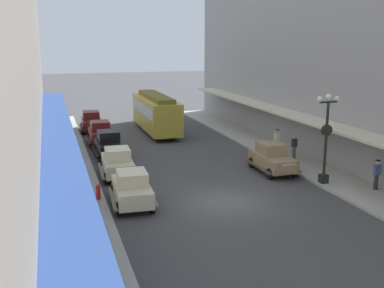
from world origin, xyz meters
The scene contains 17 objects.
ground_plane centered at (0.00, 0.00, 0.00)m, with size 200.00×200.00×0.00m, color #424244.
sidewalk_left centered at (-7.50, 0.00, 0.07)m, with size 3.00×60.00×0.15m, color #A8A59E.
sidewalk_right centered at (7.50, 0.00, 0.07)m, with size 3.00×60.00×0.15m, color #A8A59E.
parked_car_0 centered at (4.83, 4.35, 0.94)m, with size 2.19×4.28×1.84m.
parked_car_1 centered at (-4.71, 6.25, 0.94)m, with size 2.28×4.31×1.84m.
parked_car_2 centered at (-4.53, 11.50, 0.94)m, with size 2.20×4.28×1.84m.
parked_car_3 centered at (-4.66, 15.79, 0.94)m, with size 2.17×4.27×1.84m.
parked_car_4 centered at (-4.75, 1.01, 0.94)m, with size 2.30×4.32×1.84m.
parked_car_5 centered at (-4.85, 21.44, 0.94)m, with size 2.28×4.31×1.84m.
streetcar centered at (0.71, 19.21, 1.90)m, with size 2.57×9.61×3.46m.
lamp_post_with_clock centered at (6.40, 0.98, 2.99)m, with size 1.42×0.44×5.16m.
fire_hydrant centered at (-6.35, 1.99, 0.56)m, with size 0.24×0.24×0.82m.
pedestrian_0 centered at (-8.09, 6.76, 1.01)m, with size 0.36×0.28×1.67m.
pedestrian_1 centered at (7.56, 6.43, 0.99)m, with size 0.36×0.24×1.64m.
pedestrian_2 centered at (7.42, 8.74, 1.01)m, with size 0.36×0.28×1.67m.
pedestrian_3 centered at (-7.93, 1.49, 1.01)m, with size 0.36×0.28×1.67m.
pedestrian_4 centered at (8.47, -0.95, 1.01)m, with size 0.36×0.28×1.67m.
Camera 1 is at (-8.50, -21.22, 8.22)m, focal length 43.28 mm.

